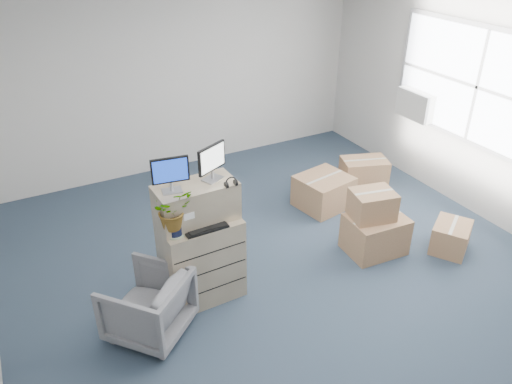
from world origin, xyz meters
TOP-DOWN VIEW (x-y plane):
  - ground at (0.00, 0.00)m, footprint 7.00×7.00m
  - wall_back at (0.00, 3.51)m, footprint 6.00×0.02m
  - wall_right at (3.01, 0.00)m, footprint 0.02×7.00m
  - window at (2.96, 0.50)m, footprint 0.07×2.72m
  - ac_unit at (2.87, 1.40)m, footprint 0.24×0.60m
  - filing_cabinet_lower at (-0.96, 0.36)m, footprint 0.82×0.51m
  - filing_cabinet_upper at (-0.97, 0.40)m, footprint 0.81×0.42m
  - monitor_left at (-1.21, 0.38)m, footprint 0.35×0.16m
  - monitor_right at (-0.77, 0.42)m, footprint 0.34×0.21m
  - headphones at (-0.66, 0.23)m, footprint 0.12×0.02m
  - keyboard at (-0.96, 0.21)m, footprint 0.44×0.19m
  - mouse at (-0.59, 0.27)m, footprint 0.10×0.07m
  - water_bottle at (-0.85, 0.38)m, footprint 0.06×0.06m
  - phone_dock at (-1.04, 0.38)m, footprint 0.05×0.05m
  - external_drive at (-0.65, 0.45)m, footprint 0.21×0.17m
  - tissue_box at (-0.59, 0.49)m, footprint 0.20×0.10m
  - potted_plant at (-1.26, 0.26)m, footprint 0.41×0.45m
  - office_chair at (-1.64, 0.10)m, footprint 0.97×0.96m
  - cardboard_boxes at (1.48, 0.72)m, footprint 1.62×2.36m

SIDE VIEW (x-z plane):
  - ground at x=0.00m, z-range 0.00..0.00m
  - cardboard_boxes at x=1.48m, z-range -0.14..0.67m
  - office_chair at x=-1.64m, z-range 0.00..0.73m
  - filing_cabinet_lower at x=-0.96m, z-range 0.00..0.94m
  - keyboard at x=-0.96m, z-range 0.94..0.96m
  - mouse at x=-0.59m, z-range 0.94..0.97m
  - external_drive at x=-0.65m, z-range 0.94..0.99m
  - phone_dock at x=-1.04m, z-range 0.92..1.04m
  - tissue_box at x=-0.59m, z-range 0.99..1.07m
  - water_bottle at x=-0.85m, z-range 0.94..1.14m
  - filing_cabinet_upper at x=-0.97m, z-range 0.94..1.34m
  - potted_plant at x=-1.26m, z-range 0.96..1.37m
  - ac_unit at x=2.87m, z-range 1.00..1.40m
  - headphones at x=-0.66m, z-range 1.31..1.43m
  - wall_back at x=0.00m, z-range 0.00..2.80m
  - wall_right at x=3.01m, z-range 0.00..2.80m
  - monitor_left at x=-1.21m, z-range 1.36..1.71m
  - monitor_right at x=-0.77m, z-range 1.36..1.72m
  - window at x=2.96m, z-range 0.94..2.46m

